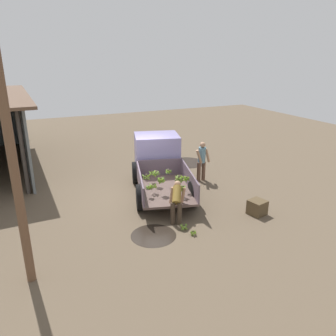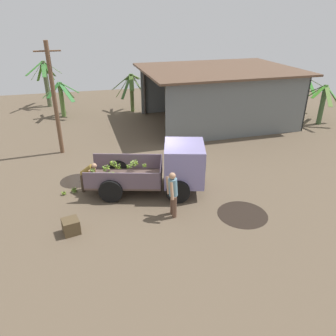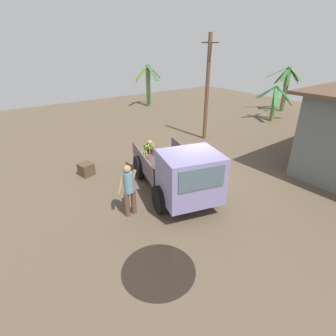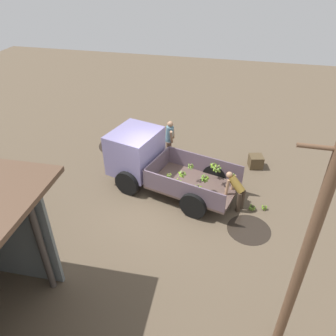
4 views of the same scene
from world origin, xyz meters
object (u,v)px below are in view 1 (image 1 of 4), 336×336
at_px(utility_pole, 14,171).
at_px(banana_bunch_on_ground_1, 184,227).
at_px(person_worker_loading, 177,200).
at_px(person_foreground_visitor, 202,160).
at_px(banana_bunch_on_ground_0, 193,232).
at_px(cargo_truck, 158,160).
at_px(wooden_crate_0, 257,207).

xyz_separation_m(utility_pole, banana_bunch_on_ground_1, (0.60, -4.32, -2.62)).
distance_m(person_worker_loading, banana_bunch_on_ground_1, 0.86).
relative_size(utility_pole, person_worker_loading, 4.27).
xyz_separation_m(utility_pole, person_foreground_visitor, (3.96, -6.84, -1.80)).
bearing_deg(utility_pole, banana_bunch_on_ground_0, -87.29).
distance_m(cargo_truck, banana_bunch_on_ground_1, 3.98).
xyz_separation_m(person_worker_loading, wooden_crate_0, (-0.66, -2.64, -0.49)).
distance_m(banana_bunch_on_ground_0, wooden_crate_0, 2.59).
relative_size(banana_bunch_on_ground_0, banana_bunch_on_ground_1, 0.76).
height_order(cargo_truck, person_worker_loading, cargo_truck).
relative_size(person_foreground_visitor, banana_bunch_on_ground_1, 6.83).
distance_m(utility_pole, person_worker_loading, 4.93).
bearing_deg(banana_bunch_on_ground_0, banana_bunch_on_ground_1, 15.40).
distance_m(person_foreground_visitor, wooden_crate_0, 3.51).
xyz_separation_m(cargo_truck, person_foreground_visitor, (-0.44, -1.77, -0.10)).
xyz_separation_m(utility_pole, banana_bunch_on_ground_0, (0.21, -4.43, -2.64)).
distance_m(utility_pole, banana_bunch_on_ground_1, 5.09).
distance_m(cargo_truck, person_worker_loading, 3.31).
bearing_deg(person_worker_loading, cargo_truck, 17.33).
distance_m(utility_pole, person_foreground_visitor, 8.11).
distance_m(cargo_truck, banana_bunch_on_ground_0, 4.34).
bearing_deg(person_foreground_visitor, cargo_truck, -105.63).
relative_size(person_worker_loading, banana_bunch_on_ground_1, 5.09).
xyz_separation_m(person_foreground_visitor, wooden_crate_0, (-3.44, -0.15, -0.68)).
bearing_deg(banana_bunch_on_ground_1, person_worker_loading, -2.96).
bearing_deg(wooden_crate_0, banana_bunch_on_ground_0, 97.10).
distance_m(person_worker_loading, wooden_crate_0, 2.76).
xyz_separation_m(person_foreground_visitor, person_worker_loading, (-2.78, 2.49, -0.19)).
xyz_separation_m(person_worker_loading, banana_bunch_on_ground_0, (-0.98, -0.08, -0.65)).
height_order(utility_pole, wooden_crate_0, utility_pole).
height_order(cargo_truck, person_foreground_visitor, cargo_truck).
distance_m(person_foreground_visitor, person_worker_loading, 3.74).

